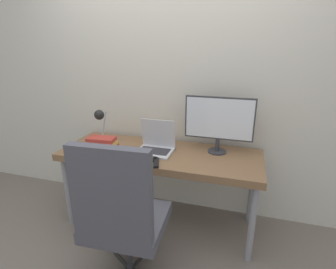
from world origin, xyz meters
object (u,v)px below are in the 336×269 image
(book_stack, at_px, (103,146))
(desk_lamp, at_px, (102,123))
(office_chair, at_px, (121,213))
(monitor, at_px, (219,121))
(game_controller, at_px, (109,152))
(laptop, at_px, (156,145))

(book_stack, bearing_deg, desk_lamp, 118.90)
(office_chair, relative_size, book_stack, 4.01)
(monitor, xyz_separation_m, game_controller, (-0.89, -0.32, -0.26))
(office_chair, relative_size, game_controller, 7.28)
(office_chair, bearing_deg, game_controller, 124.47)
(laptop, distance_m, desk_lamp, 0.58)
(monitor, relative_size, book_stack, 2.13)
(monitor, distance_m, office_chair, 1.10)
(laptop, height_order, game_controller, laptop)
(game_controller, bearing_deg, laptop, 26.93)
(book_stack, relative_size, game_controller, 1.81)
(laptop, bearing_deg, monitor, 14.88)
(game_controller, bearing_deg, office_chair, -55.53)
(monitor, height_order, office_chair, monitor)
(desk_lamp, distance_m, office_chair, 1.05)
(desk_lamp, xyz_separation_m, book_stack, (0.13, -0.23, -0.13))
(laptop, relative_size, game_controller, 2.06)
(laptop, relative_size, office_chair, 0.28)
(monitor, bearing_deg, office_chair, -119.83)
(laptop, height_order, book_stack, laptop)
(laptop, relative_size, book_stack, 1.13)
(desk_lamp, bearing_deg, office_chair, -54.61)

